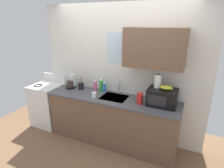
{
  "coord_description": "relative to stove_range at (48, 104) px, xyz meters",
  "views": [
    {
      "loc": [
        1.28,
        -2.76,
        2.19
      ],
      "look_at": [
        0.0,
        0.0,
        1.15
      ],
      "focal_mm": 29.63,
      "sensor_mm": 36.0,
      "label": 1
    }
  ],
  "objects": [
    {
      "name": "kitchen_wall_assembly",
      "position": [
        1.67,
        0.31,
        0.9
      ],
      "size": [
        3.17,
        0.42,
        2.5
      ],
      "color": "silver",
      "rests_on": "ground"
    },
    {
      "name": "counter_unit",
      "position": [
        1.54,
        -0.0,
        0.0
      ],
      "size": [
        2.4,
        0.63,
        0.9
      ],
      "color": "brown",
      "rests_on": "ground"
    },
    {
      "name": "sink_faucet",
      "position": [
        1.58,
        0.24,
        0.56
      ],
      "size": [
        0.03,
        0.03,
        0.23
      ],
      "primitive_type": "cylinder",
      "color": "#B2B5BA",
      "rests_on": "counter_unit"
    },
    {
      "name": "stove_range",
      "position": [
        0.0,
        0.0,
        0.0
      ],
      "size": [
        0.6,
        0.6,
        1.08
      ],
      "color": "white",
      "rests_on": "ground"
    },
    {
      "name": "microwave",
      "position": [
        2.41,
        0.04,
        0.58
      ],
      "size": [
        0.46,
        0.35,
        0.27
      ],
      "color": "black",
      "rests_on": "counter_unit"
    },
    {
      "name": "banana_bunch",
      "position": [
        2.46,
        0.05,
        0.75
      ],
      "size": [
        0.2,
        0.11,
        0.07
      ],
      "primitive_type": "ellipsoid",
      "color": "gold",
      "rests_on": "microwave"
    },
    {
      "name": "paper_towel_roll",
      "position": [
        2.31,
        0.1,
        0.82
      ],
      "size": [
        0.11,
        0.11,
        0.22
      ],
      "primitive_type": "cylinder",
      "color": "white",
      "rests_on": "microwave"
    },
    {
      "name": "coffee_maker",
      "position": [
        0.58,
        0.1,
        0.55
      ],
      "size": [
        0.19,
        0.21,
        0.28
      ],
      "color": "black",
      "rests_on": "counter_unit"
    },
    {
      "name": "dish_soap_bottle_blue",
      "position": [
        1.3,
        0.18,
        0.54
      ],
      "size": [
        0.06,
        0.06,
        0.21
      ],
      "color": "blue",
      "rests_on": "counter_unit"
    },
    {
      "name": "dish_soap_bottle_green",
      "position": [
        1.22,
        0.2,
        0.56
      ],
      "size": [
        0.07,
        0.07,
        0.25
      ],
      "color": "green",
      "rests_on": "counter_unit"
    },
    {
      "name": "dish_soap_bottle_pink",
      "position": [
        1.11,
        0.16,
        0.55
      ],
      "size": [
        0.06,
        0.06,
        0.22
      ],
      "color": "#E55999",
      "rests_on": "counter_unit"
    },
    {
      "name": "cereal_canister",
      "position": [
        2.07,
        -0.05,
        0.53
      ],
      "size": [
        0.1,
        0.1,
        0.18
      ],
      "primitive_type": "cylinder",
      "color": "red",
      "rests_on": "counter_unit"
    },
    {
      "name": "mug_white",
      "position": [
        1.26,
        -0.14,
        0.49
      ],
      "size": [
        0.08,
        0.08,
        0.09
      ],
      "primitive_type": "cylinder",
      "color": "white",
      "rests_on": "counter_unit"
    },
    {
      "name": "utensil_crock",
      "position": [
        0.81,
        0.12,
        0.51
      ],
      "size": [
        0.11,
        0.11,
        0.27
      ],
      "color": "black",
      "rests_on": "counter_unit"
    }
  ]
}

